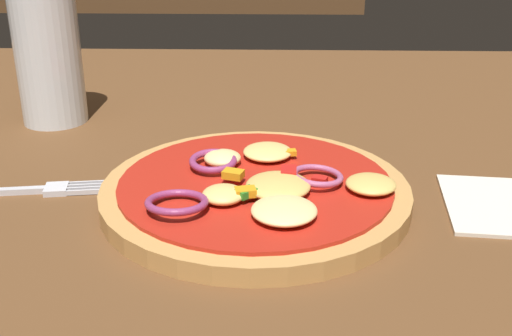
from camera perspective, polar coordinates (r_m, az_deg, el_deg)
dining_table at (r=0.49m, az=-2.15°, el=-6.82°), size 1.18×1.09×0.04m
pizza at (r=0.50m, az=0.07°, el=-2.01°), size 0.24×0.24×0.03m
fork at (r=0.56m, az=-21.06°, el=-1.94°), size 0.19×0.04×0.01m
beer_glass at (r=0.70m, az=-17.69°, el=8.76°), size 0.07×0.07×0.14m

